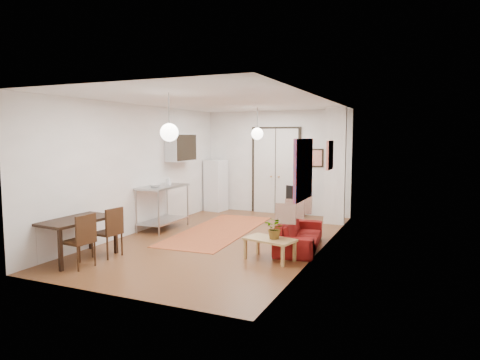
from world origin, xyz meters
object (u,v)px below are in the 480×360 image
at_px(coffee_table, 270,241).
at_px(dining_chair_near, 110,227).
at_px(black_side_chair, 297,198).
at_px(dining_chair_far, 82,235).
at_px(fridge, 216,185).
at_px(sofa, 299,234).
at_px(kitchen_counter, 163,200).
at_px(dining_table, 76,223).

distance_m(coffee_table, dining_chair_near, 2.94).
bearing_deg(black_side_chair, dining_chair_far, 92.25).
xyz_separation_m(fridge, dining_chair_far, (0.38, -5.76, -0.22)).
relative_size(fridge, dining_chair_far, 1.64).
xyz_separation_m(sofa, kitchen_counter, (-3.42, 0.37, 0.41)).
distance_m(dining_table, dining_chair_far, 0.48).
bearing_deg(black_side_chair, dining_chair_near, 89.83).
height_order(sofa, fridge, fridge).
height_order(sofa, coffee_table, sofa).
bearing_deg(black_side_chair, coffee_table, 121.48).
xyz_separation_m(sofa, fridge, (-3.42, 3.15, 0.47)).
bearing_deg(fridge, kitchen_counter, -81.86).
bearing_deg(dining_chair_far, dining_table, -119.80).
height_order(coffee_table, kitchen_counter, kitchen_counter).
bearing_deg(coffee_table, kitchen_counter, 156.01).
relative_size(coffee_table, dining_chair_near, 1.07).
relative_size(sofa, black_side_chair, 2.18).
relative_size(sofa, fridge, 1.26).
relative_size(coffee_table, dining_chair_far, 1.07).
xyz_separation_m(sofa, coffee_table, (-0.25, -1.04, 0.07)).
distance_m(sofa, dining_chair_near, 3.61).
bearing_deg(dining_table, fridge, 90.00).
distance_m(fridge, black_side_chair, 2.46).
height_order(dining_table, dining_chair_near, dining_chair_near).
height_order(kitchen_counter, dining_chair_far, kitchen_counter).
xyz_separation_m(dining_table, dining_chair_far, (0.38, -0.26, -0.13)).
bearing_deg(kitchen_counter, dining_chair_near, -81.30).
bearing_deg(sofa, dining_chair_near, 114.15).
bearing_deg(black_side_chair, dining_table, 88.08).
height_order(dining_table, black_side_chair, black_side_chair).
bearing_deg(kitchen_counter, dining_table, -90.64).
bearing_deg(black_side_chair, kitchen_counter, 71.24).
bearing_deg(coffee_table, dining_table, -157.50).
bearing_deg(dining_chair_far, fridge, -171.45).
distance_m(kitchen_counter, black_side_chair, 3.76).
distance_m(kitchen_counter, dining_table, 2.73).
xyz_separation_m(coffee_table, fridge, (-3.18, 4.18, 0.41)).
xyz_separation_m(kitchen_counter, fridge, (-0.01, 2.77, 0.06)).
height_order(sofa, kitchen_counter, kitchen_counter).
bearing_deg(fridge, black_side_chair, 9.89).
height_order(coffee_table, fridge, fridge).
bearing_deg(dining_table, coffee_table, 22.50).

